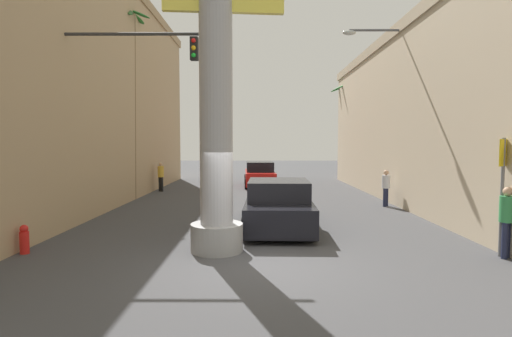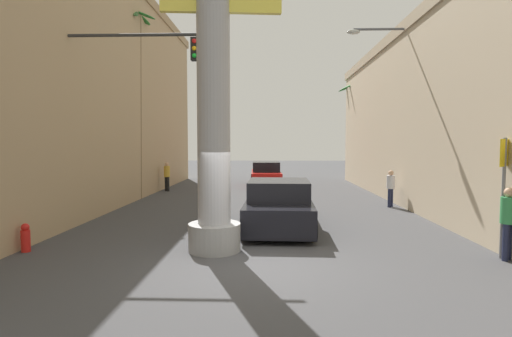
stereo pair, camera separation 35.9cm
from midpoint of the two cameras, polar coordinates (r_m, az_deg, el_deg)
name	(u,v)px [view 1 (the left image)]	position (r m, az deg, el deg)	size (l,w,h in m)	color
ground_plane	(257,201)	(18.92, -0.43, -4.65)	(88.63, 88.63, 0.00)	#424244
building_left	(22,85)	(20.38, -30.93, 10.19)	(8.70, 26.82, 10.44)	tan
building_right	(510,113)	(18.98, 32.04, 6.78)	(8.38, 28.27, 7.88)	#C6B293
neon_sign_pole	(216,30)	(10.36, -6.81, 19.00)	(3.27, 1.32, 11.93)	#9E9EA3
street_lamp	(395,99)	(18.07, 18.73, 9.40)	(2.77, 0.28, 7.61)	#59595E
crossing_sign	(503,179)	(11.08, 30.98, -1.36)	(0.47, 0.47, 2.85)	slate
traffic_light_mast	(104,91)	(13.53, -21.63, 10.27)	(5.23, 0.32, 6.18)	#333333
car_lead	(278,206)	(12.96, 2.39, -5.33)	(2.25, 5.18, 1.56)	black
car_far	(260,175)	(25.34, 0.12, -0.88)	(2.07, 4.79, 1.56)	black
palm_tree_far_right	(350,116)	(29.89, 12.95, 7.31)	(3.40, 3.54, 7.21)	brown
palm_tree_mid_left	(131,87)	(20.63, -17.89, 11.02)	(2.31, 2.24, 9.21)	brown
pedestrian_mid_right	(386,185)	(18.01, 17.52, -2.31)	(0.48, 0.48, 1.57)	#1E233F
pedestrian_far_left	(161,174)	(23.19, -13.88, -0.84)	(0.48, 0.48, 1.65)	black
pedestrian_by_sign	(507,217)	(11.07, 31.44, -5.88)	(0.48, 0.48, 1.70)	#1E233F
fire_hydrant	(24,239)	(11.57, -30.98, -8.69)	(0.22, 0.22, 0.72)	red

